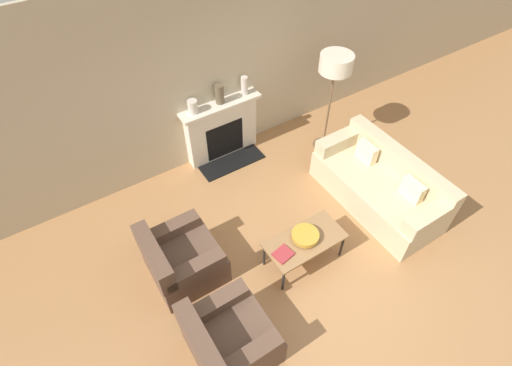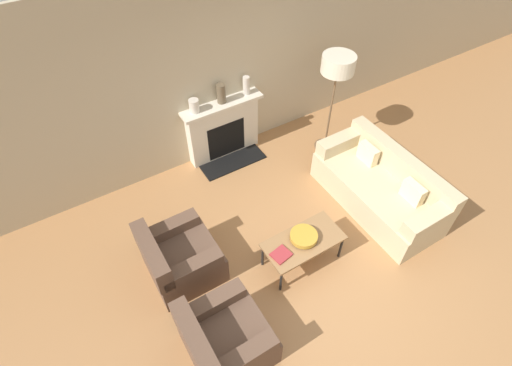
{
  "view_description": "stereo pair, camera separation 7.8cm",
  "coord_description": "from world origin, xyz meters",
  "views": [
    {
      "loc": [
        -2.15,
        -1.7,
        4.54
      ],
      "look_at": [
        -0.11,
        1.49,
        0.45
      ],
      "focal_mm": 28.0,
      "sensor_mm": 36.0,
      "label": 1
    },
    {
      "loc": [
        -2.08,
        -1.75,
        4.54
      ],
      "look_at": [
        -0.11,
        1.49,
        0.45
      ],
      "focal_mm": 28.0,
      "sensor_mm": 36.0,
      "label": 2
    }
  ],
  "objects": [
    {
      "name": "floor_lamp",
      "position": [
        1.54,
        1.96,
        1.46
      ],
      "size": [
        0.48,
        0.48,
        1.68
      ],
      "color": "brown",
      "rests_on": "ground_plane"
    },
    {
      "name": "couch",
      "position": [
        1.42,
        0.59,
        0.31
      ],
      "size": [
        0.89,
        1.94,
        0.8
      ],
      "rotation": [
        0.0,
        0.0,
        -1.57
      ],
      "color": "#CCB78E",
      "rests_on": "ground_plane"
    },
    {
      "name": "bowl",
      "position": [
        -0.1,
        0.38,
        0.5
      ],
      "size": [
        0.34,
        0.34,
        0.08
      ],
      "color": "#BC8E2D",
      "rests_on": "coffee_table"
    },
    {
      "name": "wall_back",
      "position": [
        0.0,
        2.85,
        1.45
      ],
      "size": [
        18.0,
        0.06,
        2.9
      ],
      "color": "#BCAD8E",
      "rests_on": "ground_plane"
    },
    {
      "name": "ground_plane",
      "position": [
        0.0,
        0.0,
        0.0
      ],
      "size": [
        18.0,
        18.0,
        0.0
      ],
      "primitive_type": "plane",
      "color": "#A87547"
    },
    {
      "name": "mantel_vase_center_left",
      "position": [
        0.04,
        2.72,
        1.15
      ],
      "size": [
        0.13,
        0.13,
        0.3
      ],
      "color": "brown",
      "rests_on": "fireplace"
    },
    {
      "name": "coffee_table",
      "position": [
        -0.11,
        0.36,
        0.41
      ],
      "size": [
        1.01,
        0.5,
        0.45
      ],
      "color": "olive",
      "rests_on": "ground_plane"
    },
    {
      "name": "armchair_far",
      "position": [
        -1.51,
        1.01,
        0.31
      ],
      "size": [
        0.84,
        0.84,
        0.81
      ],
      "rotation": [
        0.0,
        0.0,
        1.57
      ],
      "color": "brown",
      "rests_on": "ground_plane"
    },
    {
      "name": "mantel_vase_left",
      "position": [
        -0.4,
        2.72,
        1.1
      ],
      "size": [
        0.15,
        0.15,
        0.2
      ],
      "color": "beige",
      "rests_on": "fireplace"
    },
    {
      "name": "fireplace",
      "position": [
        0.02,
        2.7,
        0.49
      ],
      "size": [
        1.29,
        0.59,
        1.0
      ],
      "color": "beige",
      "rests_on": "ground_plane"
    },
    {
      "name": "mantel_vase_center_right",
      "position": [
        0.46,
        2.72,
        1.15
      ],
      "size": [
        0.1,
        0.1,
        0.29
      ],
      "color": "beige",
      "rests_on": "fireplace"
    },
    {
      "name": "book",
      "position": [
        -0.47,
        0.33,
        0.46
      ],
      "size": [
        0.25,
        0.23,
        0.02
      ],
      "rotation": [
        0.0,
        0.0,
        0.18
      ],
      "color": "#9E2D33",
      "rests_on": "coffee_table"
    },
    {
      "name": "armchair_near",
      "position": [
        -1.51,
        -0.16,
        0.31
      ],
      "size": [
        0.84,
        0.84,
        0.81
      ],
      "rotation": [
        0.0,
        0.0,
        1.57
      ],
      "color": "brown",
      "rests_on": "ground_plane"
    }
  ]
}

